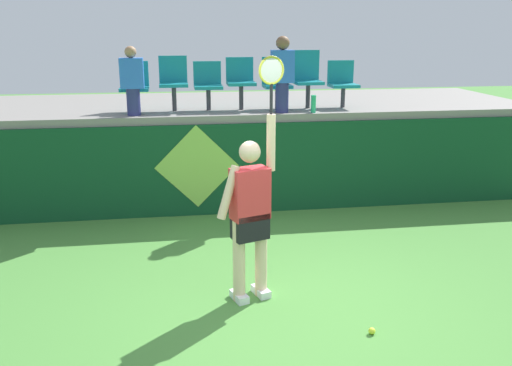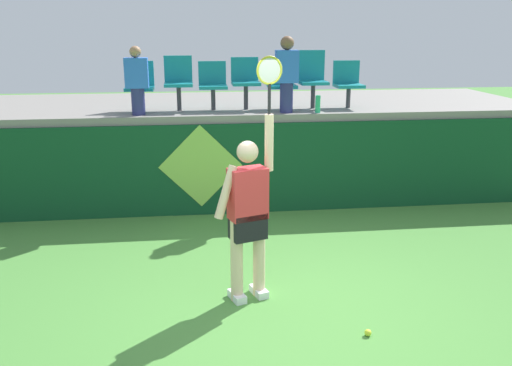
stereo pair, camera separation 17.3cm
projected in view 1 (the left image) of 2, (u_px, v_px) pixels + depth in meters
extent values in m
plane|color=#478438|center=(290.00, 311.00, 5.58)|extent=(40.00, 40.00, 0.00)
cube|color=#0F4223|center=(247.00, 168.00, 8.43)|extent=(10.04, 0.20, 1.41)
cube|color=gray|center=(236.00, 105.00, 9.63)|extent=(10.04, 3.08, 0.12)
cube|color=white|center=(239.00, 296.00, 5.79)|extent=(0.20, 0.28, 0.08)
cube|color=white|center=(261.00, 291.00, 5.91)|extent=(0.20, 0.28, 0.08)
cylinder|color=beige|center=(239.00, 261.00, 5.68)|extent=(0.13, 0.13, 0.90)
cylinder|color=beige|center=(261.00, 256.00, 5.79)|extent=(0.13, 0.13, 0.90)
cube|color=black|center=(250.00, 226.00, 5.63)|extent=(0.41, 0.32, 0.28)
cube|color=red|center=(250.00, 194.00, 5.54)|extent=(0.43, 0.33, 0.53)
sphere|color=beige|center=(250.00, 152.00, 5.42)|extent=(0.22, 0.22, 0.22)
cylinder|color=beige|center=(228.00, 192.00, 5.42)|extent=(0.27, 0.17, 0.55)
cylinder|color=beige|center=(271.00, 143.00, 5.50)|extent=(0.09, 0.09, 0.58)
cylinder|color=black|center=(271.00, 99.00, 5.38)|extent=(0.03, 0.03, 0.30)
torus|color=gold|center=(271.00, 70.00, 5.30)|extent=(0.27, 0.11, 0.28)
ellipsoid|color=silver|center=(271.00, 70.00, 5.30)|extent=(0.23, 0.09, 0.24)
sphere|color=#D1E533|center=(372.00, 331.00, 5.15)|extent=(0.07, 0.07, 0.07)
cylinder|color=#26B272|center=(313.00, 104.00, 8.37)|extent=(0.08, 0.08, 0.27)
cylinder|color=#38383D|center=(135.00, 101.00, 8.44)|extent=(0.07, 0.07, 0.33)
cube|color=#147F89|center=(134.00, 89.00, 8.39)|extent=(0.44, 0.42, 0.05)
cube|color=#147F89|center=(134.00, 74.00, 8.51)|extent=(0.44, 0.04, 0.39)
cylinder|color=#38383D|center=(174.00, 99.00, 8.52)|extent=(0.07, 0.07, 0.38)
cube|color=#147F89|center=(174.00, 85.00, 8.46)|extent=(0.44, 0.42, 0.05)
cube|color=#147F89|center=(173.00, 69.00, 8.58)|extent=(0.44, 0.04, 0.41)
cylinder|color=#38383D|center=(209.00, 99.00, 8.60)|extent=(0.07, 0.07, 0.34)
cube|color=#147F89|center=(208.00, 87.00, 8.55)|extent=(0.44, 0.42, 0.05)
cube|color=#147F89|center=(207.00, 73.00, 8.67)|extent=(0.44, 0.04, 0.36)
cylinder|color=#38383D|center=(241.00, 97.00, 8.67)|extent=(0.07, 0.07, 0.39)
cube|color=#147F89|center=(241.00, 83.00, 8.61)|extent=(0.44, 0.42, 0.05)
cube|color=#147F89|center=(240.00, 69.00, 8.73)|extent=(0.44, 0.04, 0.37)
cylinder|color=#38383D|center=(277.00, 98.00, 8.76)|extent=(0.07, 0.07, 0.34)
cube|color=#147F89|center=(277.00, 86.00, 8.71)|extent=(0.44, 0.42, 0.05)
cube|color=#147F89|center=(275.00, 70.00, 8.83)|extent=(0.44, 0.04, 0.43)
cylinder|color=#38383D|center=(308.00, 96.00, 8.83)|extent=(0.07, 0.07, 0.39)
cube|color=#147F89|center=(308.00, 83.00, 8.77)|extent=(0.44, 0.42, 0.05)
cube|color=#147F89|center=(306.00, 65.00, 8.88)|extent=(0.44, 0.04, 0.48)
cylinder|color=#38383D|center=(343.00, 97.00, 8.92)|extent=(0.07, 0.07, 0.33)
cube|color=#147F89|center=(343.00, 86.00, 8.87)|extent=(0.44, 0.42, 0.05)
cube|color=#147F89|center=(340.00, 72.00, 8.99)|extent=(0.44, 0.04, 0.37)
cylinder|color=navy|center=(134.00, 102.00, 8.10)|extent=(0.20, 0.20, 0.40)
cube|color=blue|center=(132.00, 73.00, 7.98)|extent=(0.34, 0.20, 0.44)
sphere|color=#A87A56|center=(130.00, 52.00, 7.90)|extent=(0.17, 0.17, 0.17)
cylinder|color=navy|center=(282.00, 98.00, 8.37)|extent=(0.20, 0.20, 0.46)
cube|color=blue|center=(282.00, 66.00, 8.24)|extent=(0.34, 0.20, 0.48)
sphere|color=brown|center=(283.00, 43.00, 8.14)|extent=(0.21, 0.21, 0.21)
cube|color=#0F4223|center=(199.00, 215.00, 8.41)|extent=(0.90, 0.01, 0.00)
plane|color=#8CC64C|center=(197.00, 167.00, 8.19)|extent=(1.27, 0.00, 1.27)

